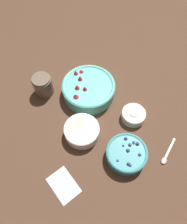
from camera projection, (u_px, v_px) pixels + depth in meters
name	position (u px, v px, depth m)	size (l,w,h in m)	color
ground_plane	(96.00, 112.00, 1.04)	(4.00, 4.00, 0.00)	#4C3323
bowl_strawberries	(88.00, 88.00, 1.06)	(0.26, 0.26, 0.09)	#56B7A8
bowl_blueberries	(126.00, 154.00, 0.91)	(0.17, 0.17, 0.06)	teal
bowl_bananas	(82.00, 131.00, 0.96)	(0.16, 0.16, 0.06)	white
bowl_cream	(133.00, 115.00, 1.01)	(0.11, 0.11, 0.05)	silver
jar_chocolate	(43.00, 86.00, 1.06)	(0.09, 0.09, 0.10)	brown
napkin	(64.00, 185.00, 0.87)	(0.15, 0.12, 0.01)	#B2BCC6
spoon	(166.00, 156.00, 0.93)	(0.09, 0.12, 0.01)	#B2B2B7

